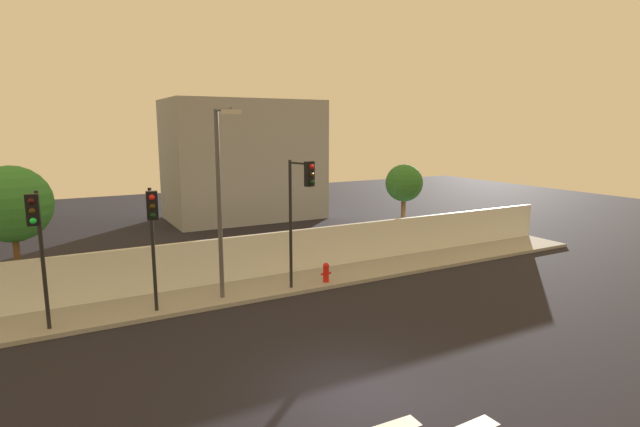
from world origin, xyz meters
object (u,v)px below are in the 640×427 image
object	(u,v)px
traffic_light_center	(37,232)
roadside_tree_leftmost	(12,204)
fire_hydrant	(326,272)
street_lamp_curbside	(221,190)
traffic_light_right	(153,225)
roadside_tree_midleft	(404,184)
traffic_light_left	(300,197)

from	to	relation	value
traffic_light_center	roadside_tree_leftmost	world-z (taller)	roadside_tree_leftmost
fire_hydrant	roadside_tree_leftmost	distance (m)	11.48
street_lamp_curbside	fire_hydrant	xyz separation A→B (m)	(4.23, -0.03, -3.56)
traffic_light_right	roadside_tree_midleft	xyz separation A→B (m)	(12.86, 3.44, 0.26)
street_lamp_curbside	roadside_tree_leftmost	xyz separation A→B (m)	(-6.42, 2.93, -0.42)
fire_hydrant	roadside_tree_midleft	distance (m)	7.45
street_lamp_curbside	roadside_tree_leftmost	size ratio (longest dim) A/B	1.35
fire_hydrant	traffic_light_center	bearing A→B (deg)	-177.46
traffic_light_left	traffic_light_right	size ratio (longest dim) A/B	1.18
traffic_light_left	traffic_light_center	size ratio (longest dim) A/B	1.15
traffic_light_right	roadside_tree_midleft	bearing A→B (deg)	14.99
roadside_tree_leftmost	roadside_tree_midleft	distance (m)	16.83
traffic_light_left	street_lamp_curbside	bearing A→B (deg)	169.03
traffic_light_left	roadside_tree_midleft	distance (m)	8.34
traffic_light_left	roadside_tree_midleft	size ratio (longest dim) A/B	1.11
traffic_light_left	fire_hydrant	bearing A→B (deg)	20.57
traffic_light_right	street_lamp_curbside	xyz separation A→B (m)	(2.45, 0.51, 0.91)
fire_hydrant	traffic_light_left	bearing A→B (deg)	-159.43
street_lamp_curbside	roadside_tree_midleft	size ratio (longest dim) A/B	1.52
street_lamp_curbside	fire_hydrant	distance (m)	5.53
traffic_light_center	roadside_tree_leftmost	size ratio (longest dim) A/B	0.86
street_lamp_curbside	roadside_tree_leftmost	world-z (taller)	street_lamp_curbside
traffic_light_center	traffic_light_right	xyz separation A→B (m)	(3.22, -0.05, -0.07)
traffic_light_right	roadside_tree_midleft	world-z (taller)	roadside_tree_midleft
traffic_light_left	street_lamp_curbside	world-z (taller)	street_lamp_curbside
fire_hydrant	roadside_tree_midleft	world-z (taller)	roadside_tree_midleft
traffic_light_left	traffic_light_center	distance (m)	8.51
traffic_light_left	roadside_tree_leftmost	bearing A→B (deg)	159.41
roadside_tree_midleft	roadside_tree_leftmost	bearing A→B (deg)	180.00
roadside_tree_leftmost	street_lamp_curbside	bearing A→B (deg)	-24.52
roadside_tree_leftmost	fire_hydrant	bearing A→B (deg)	-15.51
fire_hydrant	traffic_light_right	bearing A→B (deg)	-175.82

